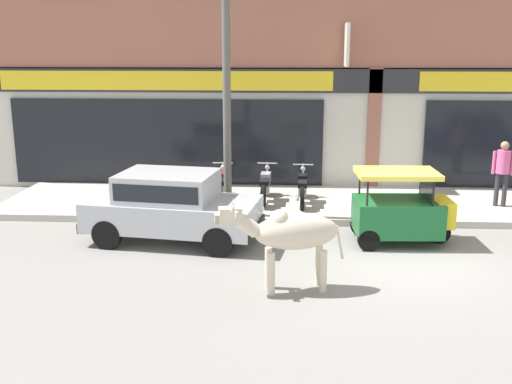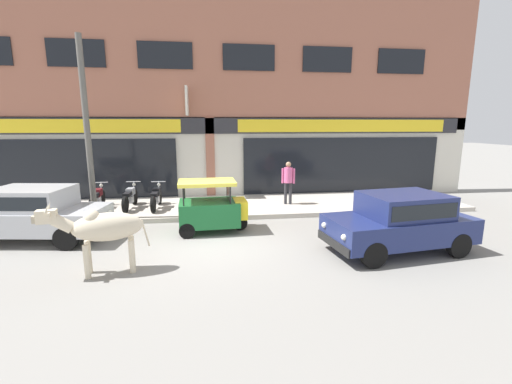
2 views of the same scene
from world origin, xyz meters
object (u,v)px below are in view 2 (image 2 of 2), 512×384
object	(u,v)px
cow	(103,228)
car_0	(400,220)
auto_rickshaw	(212,210)
utility_pole	(87,130)
motorcycle_0	(97,198)
car_1	(35,211)
motorcycle_2	(156,197)
pedestrian	(288,178)
motorcycle_1	(130,197)

from	to	relation	value
cow	car_0	size ratio (longest dim) A/B	0.57
auto_rickshaw	utility_pole	distance (m)	4.56
auto_rickshaw	motorcycle_0	size ratio (longest dim) A/B	1.11
car_1	auto_rickshaw	bearing A→B (deg)	1.97
car_0	auto_rickshaw	world-z (taller)	auto_rickshaw
cow	car_1	bearing A→B (deg)	134.91
cow	motorcycle_2	bearing A→B (deg)	86.60
cow	motorcycle_0	world-z (taller)	cow
motorcycle_0	motorcycle_2	bearing A→B (deg)	-3.14
motorcycle_0	auto_rickshaw	bearing A→B (deg)	-33.46
car_0	pedestrian	bearing A→B (deg)	109.87
car_0	utility_pole	distance (m)	9.28
car_1	motorcycle_2	bearing A→B (deg)	44.32
car_1	motorcycle_1	size ratio (longest dim) A/B	2.08
auto_rickshaw	motorcycle_1	distance (m)	3.93
pedestrian	motorcycle_1	bearing A→B (deg)	178.48
cow	pedestrian	distance (m)	7.25
car_0	motorcycle_2	world-z (taller)	car_0
motorcycle_1	car_1	bearing A→B (deg)	-122.93
car_1	car_0	bearing A→B (deg)	-12.64
cow	motorcycle_0	distance (m)	5.57
motorcycle_0	utility_pole	xyz separation A→B (m)	(0.30, -1.27, 2.39)
car_1	motorcycle_0	xyz separation A→B (m)	(0.72, 2.81, -0.27)
cow	car_0	xyz separation A→B (m)	(6.84, 0.38, -0.19)
auto_rickshaw	pedestrian	size ratio (longest dim) A/B	1.26
motorcycle_1	motorcycle_2	bearing A→B (deg)	-7.84
car_0	car_1	xyz separation A→B (m)	(-9.30, 2.08, 0.00)
car_1	motorcycle_1	world-z (taller)	car_1
auto_rickshaw	utility_pole	xyz separation A→B (m)	(-3.71, 1.38, 2.27)
car_0	car_1	world-z (taller)	same
motorcycle_2	utility_pole	size ratio (longest dim) A/B	0.33
auto_rickshaw	motorcycle_1	xyz separation A→B (m)	(-2.89, 2.66, -0.12)
motorcycle_0	motorcycle_2	size ratio (longest dim) A/B	1.00
auto_rickshaw	car_1	bearing A→B (deg)	-178.03
car_1	motorcycle_1	distance (m)	3.38
cow	auto_rickshaw	distance (m)	3.49
auto_rickshaw	motorcycle_2	distance (m)	3.21
cow	motorcycle_1	xyz separation A→B (m)	(-0.63, 5.29, -0.46)
motorcycle_1	utility_pole	distance (m)	2.83
motorcycle_0	motorcycle_2	world-z (taller)	same
motorcycle_1	pedestrian	bearing A→B (deg)	-1.52
motorcycle_0	utility_pole	world-z (taller)	utility_pole
utility_pole	auto_rickshaw	bearing A→B (deg)	-20.42
motorcycle_0	motorcycle_1	distance (m)	1.11
cow	pedestrian	bearing A→B (deg)	45.07
motorcycle_2	utility_pole	distance (m)	3.18
cow	auto_rickshaw	world-z (taller)	cow
cow	car_1	world-z (taller)	cow
pedestrian	car_0	bearing A→B (deg)	-70.13
cow	car_1	distance (m)	3.48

